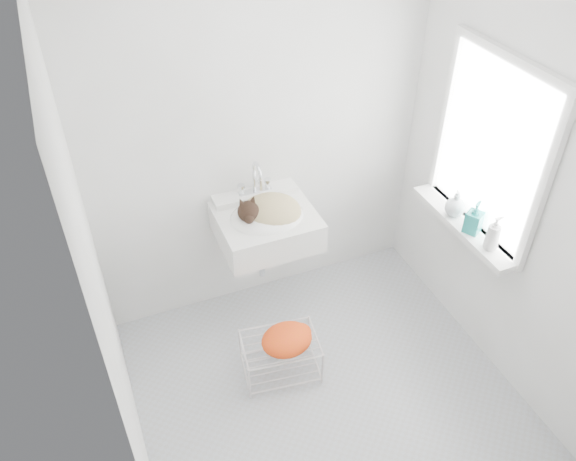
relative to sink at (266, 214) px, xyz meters
name	(u,v)px	position (x,y,z in m)	size (l,w,h in m)	color
floor	(322,386)	(0.07, -0.74, -0.85)	(2.20, 2.00, 0.02)	#A9ADB3
back_wall	(260,136)	(0.07, 0.26, 0.40)	(2.20, 0.02, 2.50)	white
right_wall	(514,181)	(1.17, -0.74, 0.40)	(0.02, 2.00, 2.50)	white
left_wall	(101,290)	(-1.03, -0.74, 0.40)	(0.02, 2.00, 2.50)	white
window_glass	(492,148)	(1.16, -0.54, 0.50)	(0.01, 0.80, 1.00)	white
window_frame	(490,149)	(1.14, -0.54, 0.50)	(0.04, 0.90, 1.10)	white
windowsill	(463,225)	(1.08, -0.54, -0.02)	(0.16, 0.88, 0.04)	white
sink	(266,214)	(0.00, 0.00, 0.00)	(0.61, 0.53, 0.24)	white
faucet	(255,180)	(0.00, 0.18, 0.14)	(0.22, 0.15, 0.22)	silver
cat	(269,210)	(0.01, -0.02, 0.04)	(0.44, 0.39, 0.25)	tan
wire_rack	(280,355)	(-0.12, -0.53, -0.70)	(0.45, 0.32, 0.27)	silver
towel	(287,343)	(-0.10, -0.58, -0.55)	(0.32, 0.22, 0.13)	#E56900
bottle_a	(489,248)	(1.07, -0.80, 0.00)	(0.07, 0.07, 0.19)	silver
bottle_b	(471,231)	(1.07, -0.63, 0.00)	(0.09, 0.09, 0.20)	#1A7F7A
bottle_c	(453,214)	(1.07, -0.45, 0.00)	(0.13, 0.13, 0.16)	silver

